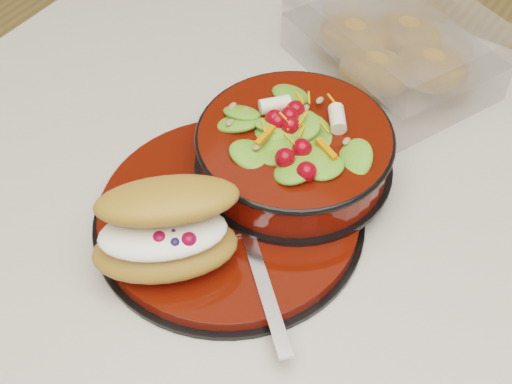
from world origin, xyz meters
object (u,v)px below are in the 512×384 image
Objects in this scene: dinner_plate at (229,216)px; croissant at (167,230)px; pastry_box at (393,44)px; salad_bowl at (294,145)px; fork at (258,266)px.

croissant is at bearing -98.87° from dinner_plate.
dinner_plate is 0.09m from croissant.
salad_bowl is at bearing -67.27° from pastry_box.
croissant reaches higher than dinner_plate.
dinner_plate is at bearing -104.93° from salad_bowl.
croissant is 0.58× the size of pastry_box.
salad_bowl reaches higher than dinner_plate.
fork is at bearing -33.46° from dinner_plate.
croissant is (-0.04, -0.16, 0.01)m from salad_bowl.
croissant is 0.09m from fork.
salad_bowl is 0.14m from fork.
salad_bowl reaches higher than fork.
salad_bowl is 1.30× the size of croissant.
fork is at bearing -72.17° from salad_bowl.
fork is 0.35m from pastry_box.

